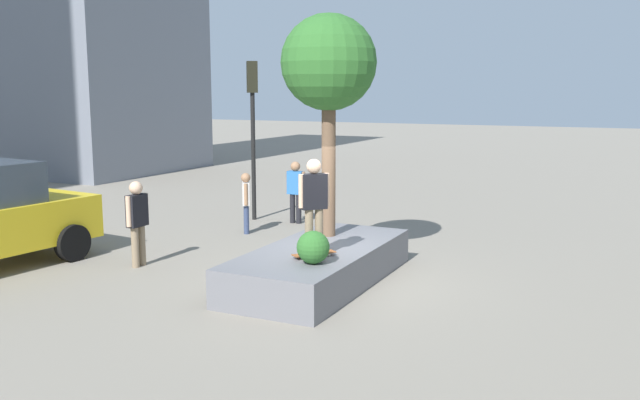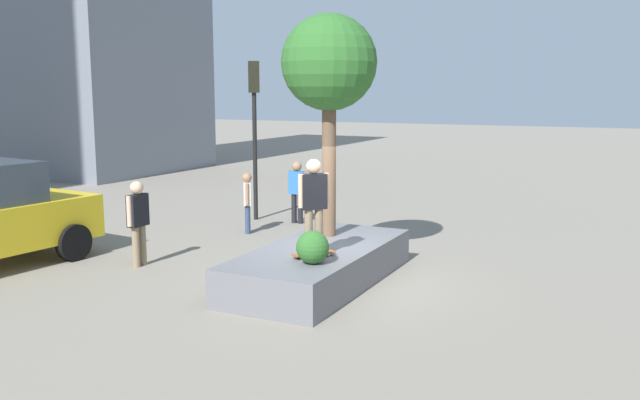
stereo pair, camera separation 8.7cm
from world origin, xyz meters
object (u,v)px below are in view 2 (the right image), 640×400
Objects in this scene: passerby_with_bag at (297,188)px; pedestrian_crossing at (138,217)px; planter_ledge at (320,265)px; skateboard at (314,254)px; plaza_tree at (329,66)px; skateboarder at (314,199)px; traffic_light_corner at (254,112)px; bystander_watching at (247,199)px.

passerby_with_bag is 5.54m from pedestrian_crossing.
skateboard reaches higher than planter_ledge.
plaza_tree is 2.63× the size of skateboarder.
skateboard is 4.14m from pedestrian_crossing.
traffic_light_corner is at bearing 90.88° from passerby_with_bag.
pedestrian_crossing is (-5.48, 0.80, 0.05)m from passerby_with_bag.
pedestrian_crossing reaches higher than bystander_watching.
pedestrian_crossing is (-5.46, -0.51, -1.97)m from traffic_light_corner.
traffic_light_corner is 2.58× the size of passerby_with_bag.
traffic_light_corner is at bearing 41.79° from planter_ledge.
pedestrian_crossing is at bearing 87.29° from skateboarder.
passerby_with_bag is (5.67, 3.33, -0.74)m from skateboarder.
skateboarder reaches higher than skateboard.
passerby_with_bag is at bearing 35.47° from plaza_tree.
skateboarder reaches higher than passerby_with_bag.
bystander_watching is 0.87× the size of pedestrian_crossing.
plaza_tree is at bearing -133.60° from traffic_light_corner.
skateboarder is at bearing -163.28° from plaza_tree.
plaza_tree is 3.79m from skateboard.
traffic_light_corner is at bearing 5.35° from pedestrian_crossing.
planter_ledge is 3.99m from pedestrian_crossing.
planter_ledge is at bearing 17.55° from skateboarder.
skateboard is at bearing -140.66° from traffic_light_corner.
planter_ledge is 5.87m from passerby_with_bag.
skateboarder is 0.38× the size of traffic_light_corner.
traffic_light_corner reaches higher than planter_ledge.
traffic_light_corner is 5.83m from pedestrian_crossing.
skateboard is (-0.72, -0.23, 0.40)m from planter_ledge.
traffic_light_corner is at bearing 46.40° from plaza_tree.
traffic_light_corner reaches higher than skateboard.
traffic_light_corner is 2.47× the size of pedestrian_crossing.
plaza_tree reaches higher than planter_ledge.
pedestrian_crossing reaches higher than skateboard.
skateboarder is (-1.74, -0.52, -2.35)m from plaza_tree.
bystander_watching is at bearing 44.17° from skateboarder.
pedestrian_crossing reaches higher than planter_ledge.
skateboarder is (-0.72, -0.23, 1.38)m from planter_ledge.
pedestrian_crossing is (0.20, 4.12, 0.29)m from skateboard.
skateboard is 6.58m from passerby_with_bag.
planter_ledge is 2.96× the size of bystander_watching.
plaza_tree is 5.70× the size of skateboard.
skateboard is 0.50× the size of bystander_watching.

